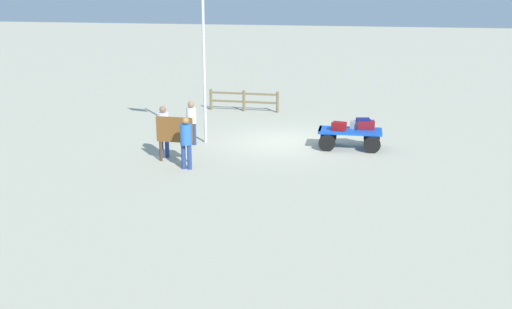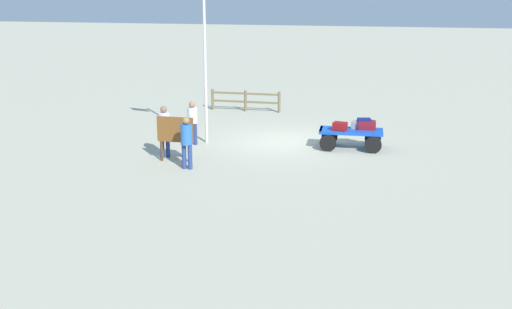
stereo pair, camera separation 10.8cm
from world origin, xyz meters
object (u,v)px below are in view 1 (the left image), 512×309
object	(u,v)px
suitcase_olive	(339,126)
suitcase_navy	(363,124)
suitcase_grey	(357,125)
worker_lead	(186,139)
suitcase_dark	(366,125)
flagpole	(201,48)
luggage_cart	(349,135)
worker_supervisor	(163,127)
worker_trailing	(191,119)
signboard	(175,132)

from	to	relation	value
suitcase_olive	suitcase_navy	bearing A→B (deg)	-152.74
suitcase_grey	worker_lead	xyz separation A→B (m)	(5.12, 3.73, 0.17)
suitcase_dark	flagpole	size ratio (longest dim) A/B	0.11
worker_lead	suitcase_olive	bearing A→B (deg)	-143.67
luggage_cart	suitcase_olive	size ratio (longest dim) A/B	4.23
suitcase_dark	worker_supervisor	xyz separation A→B (m)	(6.53, 2.55, 0.20)
suitcase_navy	flagpole	bearing A→B (deg)	3.85
worker_lead	worker_trailing	bearing A→B (deg)	-76.50
suitcase_dark	worker_lead	world-z (taller)	worker_lead
worker_trailing	signboard	world-z (taller)	worker_trailing
worker_supervisor	worker_lead	bearing A→B (deg)	134.81
flagpole	suitcase_olive	bearing A→B (deg)	179.61
worker_trailing	worker_supervisor	bearing A→B (deg)	77.70
suitcase_navy	worker_trailing	bearing A→B (deg)	7.21
worker_lead	worker_trailing	distance (m)	3.05
suitcase_grey	worker_supervisor	bearing A→B (deg)	22.71
worker_lead	suitcase_dark	bearing A→B (deg)	-145.87
luggage_cart	flagpole	world-z (taller)	flagpole
suitcase_olive	signboard	distance (m)	5.73
signboard	worker_lead	bearing A→B (deg)	130.55
suitcase_navy	suitcase_dark	size ratio (longest dim) A/B	0.82
suitcase_grey	worker_lead	size ratio (longest dim) A/B	0.31
suitcase_dark	worker_lead	bearing A→B (deg)	34.13
worker_lead	worker_supervisor	world-z (taller)	worker_supervisor
suitcase_olive	luggage_cart	bearing A→B (deg)	-152.73
worker_trailing	flagpole	size ratio (longest dim) A/B	0.27
suitcase_navy	suitcase_grey	bearing A→B (deg)	-0.36
worker_trailing	suitcase_olive	bearing A→B (deg)	-176.22
suitcase_dark	worker_trailing	size ratio (longest dim) A/B	0.40
luggage_cart	worker_supervisor	size ratio (longest dim) A/B	1.27
suitcase_grey	worker_supervisor	distance (m)	6.76
luggage_cart	suitcase_dark	world-z (taller)	suitcase_dark
worker_trailing	suitcase_grey	bearing A→B (deg)	-172.54
suitcase_dark	flagpole	bearing A→B (deg)	3.18
flagpole	suitcase_grey	bearing A→B (deg)	-176.00
luggage_cart	signboard	size ratio (longest dim) A/B	1.49
luggage_cart	suitcase_navy	bearing A→B (deg)	-152.74
luggage_cart	suitcase_navy	size ratio (longest dim) A/B	4.28
worker_trailing	signboard	size ratio (longest dim) A/B	1.06
worker_lead	worker_supervisor	size ratio (longest dim) A/B	0.95
luggage_cart	suitcase_navy	distance (m)	0.63
suitcase_grey	worker_trailing	distance (m)	5.88
worker_lead	flagpole	xyz separation A→B (m)	(0.40, -3.34, 2.45)
worker_lead	signboard	world-z (taller)	worker_lead
luggage_cart	worker_trailing	world-z (taller)	worker_trailing
suitcase_olive	worker_trailing	world-z (taller)	worker_trailing
signboard	worker_supervisor	bearing A→B (deg)	-39.36
suitcase_olive	worker_lead	world-z (taller)	worker_lead
suitcase_grey	suitcase_dark	distance (m)	0.30
signboard	suitcase_grey	bearing A→B (deg)	-152.04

